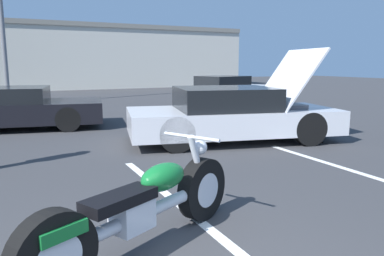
# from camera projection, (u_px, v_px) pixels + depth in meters

# --- Properties ---
(parking_stripe_middle) EXTENTS (0.12, 4.57, 0.01)m
(parking_stripe_middle) POSITION_uv_depth(u_px,v_px,m) (184.00, 208.00, 4.46)
(parking_stripe_middle) COLOR white
(parking_stripe_middle) RESTS_ON ground
(parking_stripe_back) EXTENTS (0.12, 4.57, 0.01)m
(parking_stripe_back) POSITION_uv_depth(u_px,v_px,m) (365.00, 175.00, 5.81)
(parking_stripe_back) COLOR white
(parking_stripe_back) RESTS_ON ground
(far_building) EXTENTS (32.00, 4.20, 4.40)m
(far_building) POSITION_uv_depth(u_px,v_px,m) (16.00, 54.00, 24.49)
(far_building) COLOR beige
(far_building) RESTS_ON ground
(motorcycle) EXTENTS (2.33, 1.29, 0.98)m
(motorcycle) POSITION_uv_depth(u_px,v_px,m) (143.00, 209.00, 3.38)
(motorcycle) COLOR black
(motorcycle) RESTS_ON ground
(show_car_hood_open) EXTENTS (4.90, 2.94, 2.04)m
(show_car_hood_open) POSITION_uv_depth(u_px,v_px,m) (233.00, 114.00, 8.33)
(show_car_hood_open) COLOR silver
(show_car_hood_open) RESTS_ON ground
(parked_car_mid_row) EXTENTS (4.80, 2.79, 1.10)m
(parked_car_mid_row) POSITION_uv_depth(u_px,v_px,m) (13.00, 109.00, 9.91)
(parked_car_mid_row) COLOR black
(parked_car_mid_row) RESTS_ON ground
(parked_car_right_row) EXTENTS (4.67, 2.79, 1.19)m
(parked_car_right_row) POSITION_uv_depth(u_px,v_px,m) (225.00, 90.00, 16.20)
(parked_car_right_row) COLOR silver
(parked_car_right_row) RESTS_ON ground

